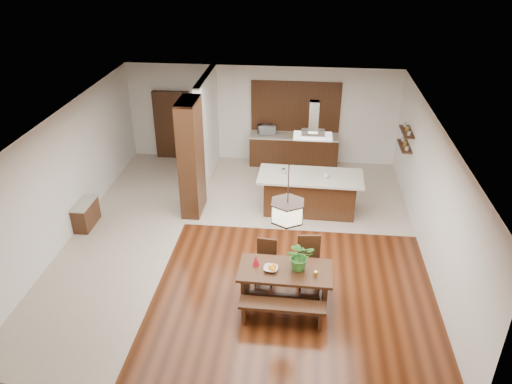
# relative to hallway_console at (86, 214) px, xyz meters

# --- Properties ---
(room_shell) EXTENTS (9.00, 9.04, 2.92)m
(room_shell) POSITION_rel_hallway_console_xyz_m (3.81, -0.20, 1.75)
(room_shell) COLOR #361709
(room_shell) RESTS_ON ground
(tile_hallway) EXTENTS (2.50, 9.00, 0.01)m
(tile_hallway) POSITION_rel_hallway_console_xyz_m (1.06, -0.20, -0.31)
(tile_hallway) COLOR beige
(tile_hallway) RESTS_ON ground
(tile_kitchen) EXTENTS (5.50, 4.00, 0.01)m
(tile_kitchen) POSITION_rel_hallway_console_xyz_m (5.06, 2.30, -0.31)
(tile_kitchen) COLOR beige
(tile_kitchen) RESTS_ON ground
(soffit_band) EXTENTS (8.00, 9.00, 0.02)m
(soffit_band) POSITION_rel_hallway_console_xyz_m (3.81, -0.20, 2.57)
(soffit_band) COLOR #442611
(soffit_band) RESTS_ON room_shell
(partition_pier) EXTENTS (0.45, 1.00, 2.90)m
(partition_pier) POSITION_rel_hallway_console_xyz_m (2.41, 1.00, 1.14)
(partition_pier) COLOR black
(partition_pier) RESTS_ON ground
(partition_stub) EXTENTS (0.18, 2.40, 2.90)m
(partition_stub) POSITION_rel_hallway_console_xyz_m (2.41, 3.10, 1.14)
(partition_stub) COLOR silver
(partition_stub) RESTS_ON ground
(hallway_console) EXTENTS (0.37, 0.88, 0.63)m
(hallway_console) POSITION_rel_hallway_console_xyz_m (0.00, 0.00, 0.00)
(hallway_console) COLOR black
(hallway_console) RESTS_ON ground
(hallway_doorway) EXTENTS (1.10, 0.20, 2.10)m
(hallway_doorway) POSITION_rel_hallway_console_xyz_m (1.11, 4.20, 0.74)
(hallway_doorway) COLOR black
(hallway_doorway) RESTS_ON ground
(rear_counter) EXTENTS (2.60, 0.62, 0.95)m
(rear_counter) POSITION_rel_hallway_console_xyz_m (4.81, 4.00, 0.16)
(rear_counter) COLOR black
(rear_counter) RESTS_ON ground
(kitchen_window) EXTENTS (2.60, 0.08, 1.50)m
(kitchen_window) POSITION_rel_hallway_console_xyz_m (4.81, 4.26, 1.44)
(kitchen_window) COLOR brown
(kitchen_window) RESTS_ON room_shell
(shelf_lower) EXTENTS (0.26, 0.90, 0.04)m
(shelf_lower) POSITION_rel_hallway_console_xyz_m (7.68, 2.40, 1.08)
(shelf_lower) COLOR black
(shelf_lower) RESTS_ON room_shell
(shelf_upper) EXTENTS (0.26, 0.90, 0.04)m
(shelf_upper) POSITION_rel_hallway_console_xyz_m (7.68, 2.40, 1.49)
(shelf_upper) COLOR black
(shelf_upper) RESTS_ON room_shell
(dining_table) EXTENTS (1.77, 0.91, 0.73)m
(dining_table) POSITION_rel_hallway_console_xyz_m (4.87, -2.23, 0.22)
(dining_table) COLOR black
(dining_table) RESTS_ON ground
(dining_bench) EXTENTS (1.57, 0.36, 0.44)m
(dining_bench) POSITION_rel_hallway_console_xyz_m (4.86, -2.87, -0.10)
(dining_bench) COLOR black
(dining_bench) RESTS_ON ground
(dining_chair_left) EXTENTS (0.44, 0.44, 0.91)m
(dining_chair_left) POSITION_rel_hallway_console_xyz_m (4.45, -1.69, 0.14)
(dining_chair_left) COLOR black
(dining_chair_left) RESTS_ON ground
(dining_chair_right) EXTENTS (0.51, 0.51, 1.04)m
(dining_chair_right) POSITION_rel_hallway_console_xyz_m (5.32, -1.71, 0.21)
(dining_chair_right) COLOR black
(dining_chair_right) RESTS_ON ground
(pendant_lantern) EXTENTS (0.64, 0.64, 1.31)m
(pendant_lantern) POSITION_rel_hallway_console_xyz_m (4.87, -2.23, 1.93)
(pendant_lantern) COLOR beige
(pendant_lantern) RESTS_ON room_shell
(foliage_plant) EXTENTS (0.59, 0.54, 0.57)m
(foliage_plant) POSITION_rel_hallway_console_xyz_m (5.13, -2.17, 0.70)
(foliage_plant) COLOR #357C29
(foliage_plant) RESTS_ON dining_table
(fruit_bowl) EXTENTS (0.28, 0.28, 0.07)m
(fruit_bowl) POSITION_rel_hallway_console_xyz_m (4.60, -2.28, 0.45)
(fruit_bowl) COLOR beige
(fruit_bowl) RESTS_ON dining_table
(napkin_cone) EXTENTS (0.17, 0.17, 0.21)m
(napkin_cone) POSITION_rel_hallway_console_xyz_m (4.31, -2.15, 0.52)
(napkin_cone) COLOR #B70D21
(napkin_cone) RESTS_ON dining_table
(gold_ornament) EXTENTS (0.07, 0.07, 0.10)m
(gold_ornament) POSITION_rel_hallway_console_xyz_m (5.43, -2.37, 0.46)
(gold_ornament) COLOR gold
(gold_ornament) RESTS_ON dining_table
(kitchen_island) EXTENTS (2.56, 1.16, 1.05)m
(kitchen_island) POSITION_rel_hallway_console_xyz_m (5.30, 1.20, 0.22)
(kitchen_island) COLOR black
(kitchen_island) RESTS_ON ground
(range_hood) EXTENTS (0.90, 0.55, 0.87)m
(range_hood) POSITION_rel_hallway_console_xyz_m (5.30, 1.21, 2.15)
(range_hood) COLOR silver
(range_hood) RESTS_ON room_shell
(island_cup) EXTENTS (0.17, 0.17, 0.11)m
(island_cup) POSITION_rel_hallway_console_xyz_m (5.67, 1.09, 0.79)
(island_cup) COLOR silver
(island_cup) RESTS_ON kitchen_island
(microwave) EXTENTS (0.57, 0.48, 0.27)m
(microwave) POSITION_rel_hallway_console_xyz_m (3.98, 4.04, 0.77)
(microwave) COLOR silver
(microwave) RESTS_ON rear_counter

